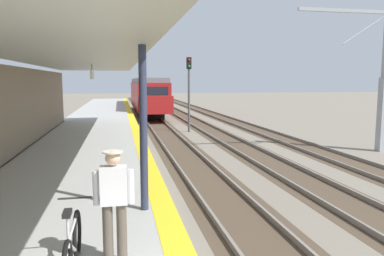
{
  "coord_description": "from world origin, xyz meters",
  "views": [
    {
      "loc": [
        -1.12,
        -2.91,
        3.55
      ],
      "look_at": [
        1.1,
        8.45,
        2.1
      ],
      "focal_mm": 34.92,
      "sensor_mm": 36.0,
      "label": 1
    }
  ],
  "objects_px": {
    "bicycle_beside_commuter": "(73,248)",
    "catenary_pylon_far_side": "(379,80)",
    "rail_signal_post": "(189,86)",
    "commuter_person": "(114,200)",
    "approaching_train": "(147,94)"
  },
  "relations": [
    {
      "from": "commuter_person",
      "to": "bicycle_beside_commuter",
      "type": "height_order",
      "value": "commuter_person"
    },
    {
      "from": "bicycle_beside_commuter",
      "to": "rail_signal_post",
      "type": "xyz_separation_m",
      "value": [
        5.47,
        20.61,
        1.9
      ]
    },
    {
      "from": "rail_signal_post",
      "to": "approaching_train",
      "type": "bearing_deg",
      "value": 96.73
    },
    {
      "from": "catenary_pylon_far_side",
      "to": "approaching_train",
      "type": "bearing_deg",
      "value": 112.05
    },
    {
      "from": "approaching_train",
      "to": "catenary_pylon_far_side",
      "type": "distance_m",
      "value": 26.04
    },
    {
      "from": "commuter_person",
      "to": "catenary_pylon_far_side",
      "type": "distance_m",
      "value": 17.21
    },
    {
      "from": "rail_signal_post",
      "to": "commuter_person",
      "type": "bearing_deg",
      "value": -103.57
    },
    {
      "from": "approaching_train",
      "to": "commuter_person",
      "type": "bearing_deg",
      "value": -95.06
    },
    {
      "from": "rail_signal_post",
      "to": "catenary_pylon_far_side",
      "type": "bearing_deg",
      "value": -48.62
    },
    {
      "from": "commuter_person",
      "to": "bicycle_beside_commuter",
      "type": "bearing_deg",
      "value": -153.04
    },
    {
      "from": "commuter_person",
      "to": "bicycle_beside_commuter",
      "type": "xyz_separation_m",
      "value": [
        -0.57,
        -0.29,
        -0.55
      ]
    },
    {
      "from": "catenary_pylon_far_side",
      "to": "bicycle_beside_commuter",
      "type": "bearing_deg",
      "value": -139.39
    },
    {
      "from": "rail_signal_post",
      "to": "catenary_pylon_far_side",
      "type": "height_order",
      "value": "catenary_pylon_far_side"
    },
    {
      "from": "bicycle_beside_commuter",
      "to": "catenary_pylon_far_side",
      "type": "xyz_separation_m",
      "value": [
        13.46,
        11.54,
        2.31
      ]
    },
    {
      "from": "commuter_person",
      "to": "catenary_pylon_far_side",
      "type": "relative_size",
      "value": 0.22
    }
  ]
}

